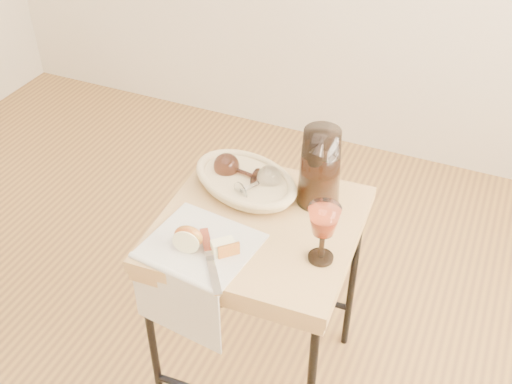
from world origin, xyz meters
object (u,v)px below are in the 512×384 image
at_px(goblet_lying_b, 257,183).
at_px(apple_half, 188,237).
at_px(goblet_lying_a, 239,171).
at_px(bread_basket, 246,183).
at_px(wine_goblet, 323,234).
at_px(side_table, 259,306).
at_px(table_knife, 210,257).
at_px(tea_towel, 201,245).
at_px(pitcher, 320,167).

bearing_deg(goblet_lying_b, apple_half, -167.55).
bearing_deg(goblet_lying_a, goblet_lying_b, 165.40).
distance_m(bread_basket, wine_goblet, 0.36).
distance_m(side_table, goblet_lying_b, 0.41).
relative_size(bread_basket, goblet_lying_b, 2.58).
xyz_separation_m(bread_basket, table_knife, (0.04, -0.32, -0.01)).
bearing_deg(bread_basket, tea_towel, -71.47).
xyz_separation_m(bread_basket, pitcher, (0.21, 0.04, 0.10)).
bearing_deg(table_knife, goblet_lying_b, 143.69).
bearing_deg(wine_goblet, pitcher, 111.00).
relative_size(side_table, wine_goblet, 4.02).
bearing_deg(apple_half, pitcher, 43.28).
distance_m(pitcher, apple_half, 0.42).
xyz_separation_m(tea_towel, table_knife, (0.05, -0.04, 0.01)).
height_order(wine_goblet, table_knife, wine_goblet).
xyz_separation_m(goblet_lying_a, wine_goblet, (0.33, -0.20, 0.03)).
distance_m(side_table, goblet_lying_a, 0.44).
distance_m(goblet_lying_a, apple_half, 0.31).
bearing_deg(table_knife, goblet_lying_a, 156.05).
xyz_separation_m(goblet_lying_b, apple_half, (-0.08, -0.28, -0.01)).
bearing_deg(table_knife, bread_basket, 151.81).
height_order(side_table, table_knife, table_knife).
xyz_separation_m(bread_basket, goblet_lying_b, (0.04, -0.02, 0.02)).
bearing_deg(goblet_lying_b, side_table, -126.23).
distance_m(tea_towel, pitcher, 0.40).
bearing_deg(table_knife, pitcher, 118.25).
relative_size(goblet_lying_b, wine_goblet, 0.69).
bearing_deg(pitcher, goblet_lying_a, -163.36).
bearing_deg(side_table, tea_towel, -124.02).
height_order(side_table, pitcher, pitcher).
bearing_deg(goblet_lying_b, bread_basket, 95.84).
height_order(goblet_lying_a, table_knife, goblet_lying_a).
bearing_deg(bread_basket, goblet_lying_a, 173.49).
relative_size(tea_towel, apple_half, 3.56).
relative_size(apple_half, table_knife, 0.33).
height_order(side_table, wine_goblet, wine_goblet).
bearing_deg(goblet_lying_a, side_table, 141.38).
relative_size(goblet_lying_b, table_knife, 0.51).
xyz_separation_m(side_table, tea_towel, (-0.10, -0.15, 0.35)).
xyz_separation_m(side_table, goblet_lying_a, (-0.12, 0.13, 0.40)).
bearing_deg(table_knife, tea_towel, -166.86).
relative_size(tea_towel, bread_basket, 0.91).
bearing_deg(bread_basket, side_table, -31.64).
distance_m(tea_towel, table_knife, 0.07).
xyz_separation_m(goblet_lying_a, apple_half, (-0.00, -0.31, -0.01)).
relative_size(goblet_lying_b, pitcher, 0.43).
bearing_deg(pitcher, table_knife, -104.61).
bearing_deg(goblet_lying_b, tea_towel, -163.94).
xyz_separation_m(goblet_lying_a, table_knife, (0.07, -0.33, -0.04)).
bearing_deg(apple_half, goblet_lying_a, 79.05).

